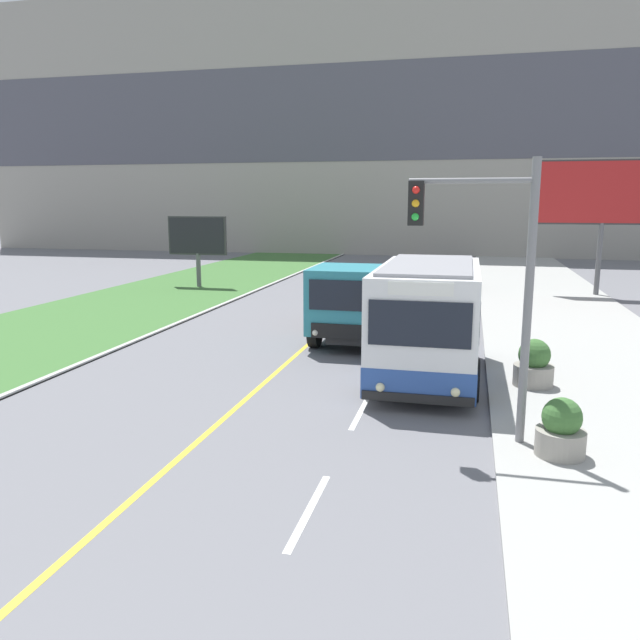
{
  "coord_description": "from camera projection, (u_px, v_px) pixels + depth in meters",
  "views": [
    {
      "loc": [
        4.9,
        -0.51,
        4.54
      ],
      "look_at": [
        1.1,
        15.44,
        1.4
      ],
      "focal_mm": 35.0,
      "sensor_mm": 36.0,
      "label": 1
    }
  ],
  "objects": [
    {
      "name": "apartment_block_background",
      "position": [
        416.0,
        123.0,
        54.03
      ],
      "size": [
        80.0,
        8.04,
        22.31
      ],
      "color": "gray",
      "rests_on": "ground_plane"
    },
    {
      "name": "city_bus",
      "position": [
        428.0,
        322.0,
        15.84
      ],
      "size": [
        2.61,
        5.79,
        3.01
      ],
      "color": "white",
      "rests_on": "ground_plane"
    },
    {
      "name": "planter_round_second",
      "position": [
        534.0,
        365.0,
        15.21
      ],
      "size": [
        0.96,
        0.96,
        1.16
      ],
      "color": "gray",
      "rests_on": "sidewalk_right"
    },
    {
      "name": "planter_round_near",
      "position": [
        561.0,
        430.0,
        11.03
      ],
      "size": [
        0.87,
        0.87,
        1.06
      ],
      "color": "gray",
      "rests_on": "sidewalk_right"
    },
    {
      "name": "car_distant",
      "position": [
        446.0,
        277.0,
        31.93
      ],
      "size": [
        1.8,
        4.3,
        1.45
      ],
      "color": "black",
      "rests_on": "ground_plane"
    },
    {
      "name": "dump_truck",
      "position": [
        356.0,
        303.0,
        20.19
      ],
      "size": [
        2.56,
        6.67,
        2.53
      ],
      "color": "black",
      "rests_on": "ground_plane"
    },
    {
      "name": "billboard_small",
      "position": [
        197.0,
        238.0,
        32.96
      ],
      "size": [
        3.23,
        0.24,
        3.75
      ],
      "color": "#59595B",
      "rests_on": "ground_plane"
    },
    {
      "name": "billboard_large",
      "position": [
        604.0,
        196.0,
        29.3
      ],
      "size": [
        6.02,
        0.24,
        6.45
      ],
      "color": "#59595B",
      "rests_on": "ground_plane"
    },
    {
      "name": "traffic_light_mast",
      "position": [
        490.0,
        265.0,
        11.29
      ],
      "size": [
        2.28,
        0.32,
        5.29
      ],
      "color": "slate",
      "rests_on": "ground_plane"
    }
  ]
}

